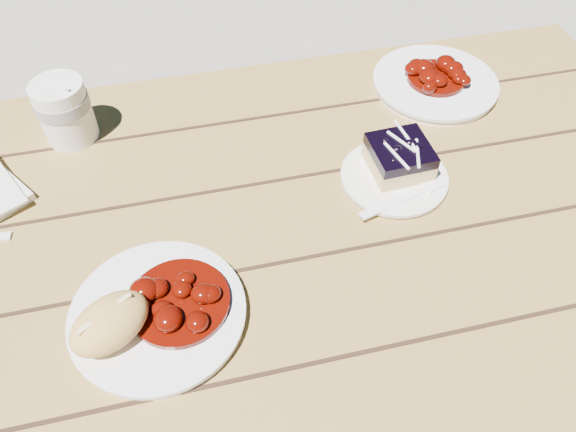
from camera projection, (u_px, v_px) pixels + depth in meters
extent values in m
cube|color=brown|center=(86.00, 265.00, 0.83)|extent=(2.00, 0.80, 0.05)
cube|color=brown|center=(475.00, 186.00, 1.45)|extent=(0.07, 0.07, 0.70)
cube|color=brown|center=(116.00, 128.00, 1.46)|extent=(1.80, 0.25, 0.04)
cube|color=brown|center=(394.00, 146.00, 1.75)|extent=(0.06, 0.06, 0.42)
cylinder|color=white|center=(158.00, 315.00, 0.74)|extent=(0.23, 0.23, 0.02)
ellipsoid|color=#E2AC56|center=(110.00, 323.00, 0.69)|extent=(0.13, 0.12, 0.05)
cylinder|color=white|center=(394.00, 178.00, 0.90)|extent=(0.17, 0.17, 0.01)
cube|color=#DCBF78|center=(398.00, 162.00, 0.90)|extent=(0.09, 0.09, 0.03)
cube|color=black|center=(401.00, 150.00, 0.88)|extent=(0.09, 0.09, 0.02)
cylinder|color=white|center=(65.00, 112.00, 0.94)|extent=(0.09, 0.09, 0.11)
cylinder|color=white|center=(435.00, 84.00, 1.06)|extent=(0.23, 0.23, 0.02)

